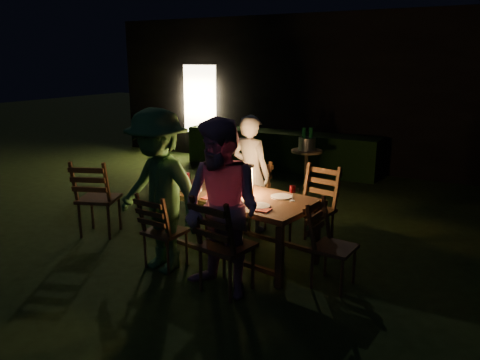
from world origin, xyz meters
The scene contains 29 objects.
garden_envelope centered at (-0.01, 6.15, 1.58)m, with size 40.00×40.00×3.20m.
dining_table centered at (0.94, -0.70, 0.69)m, with size 1.96×1.22×0.76m.
chair_near_left centered at (0.37, -1.38, 0.28)m, with size 0.44×0.47×0.92m.
chair_near_right centered at (1.25, -1.54, 0.32)m, with size 0.55×0.58×1.06m.
chair_far_left centered at (0.63, 0.14, 0.30)m, with size 0.54×0.56×0.99m.
chair_far_right centered at (1.62, -0.04, 0.32)m, with size 0.55×0.58×1.05m.
chair_end centered at (2.15, -0.92, 0.28)m, with size 0.48×0.45×0.93m.
chair_spare centered at (-1.03, -0.98, 0.33)m, with size 0.64×0.66×1.08m.
person_house_side centered at (0.64, 0.19, 0.79)m, with size 0.58×0.38×1.58m, color silver.
person_opp_right centered at (1.24, -1.59, 0.88)m, with size 0.86×0.67×1.77m, color #CB8BB0.
person_opp_left centered at (0.35, -1.43, 0.90)m, with size 1.16×0.67×1.80m, color #3A7038.
lantern centered at (1.00, -0.66, 0.92)m, with size 0.16×0.16×0.35m.
plate_far_left centered at (0.44, -0.39, 0.77)m, with size 0.25×0.25×0.01m, color white.
plate_near_left centered at (0.36, -0.82, 0.77)m, with size 0.25×0.25×0.01m, color white.
plate_far_right centered at (1.42, -0.56, 0.77)m, with size 0.25×0.25×0.01m, color white.
plate_near_right centered at (1.35, -1.00, 0.77)m, with size 0.25×0.25×0.01m, color white.
wineglass_a centered at (0.70, -0.37, 0.85)m, with size 0.06×0.06×0.18m, color #59070F, non-canonical shape.
wineglass_b centered at (0.21, -0.69, 0.85)m, with size 0.06×0.06×0.18m, color #59070F, non-canonical shape.
wineglass_c centered at (1.19, -1.03, 0.85)m, with size 0.06×0.06×0.18m, color #59070F, non-canonical shape.
wineglass_d centered at (1.58, -0.63, 0.85)m, with size 0.06×0.06×0.18m, color #59070F, non-canonical shape.
wineglass_e centered at (0.79, -0.98, 0.85)m, with size 0.06×0.06×0.18m, color silver, non-canonical shape.
bottle_table centered at (0.70, -0.66, 0.90)m, with size 0.07×0.07×0.28m, color #0F471E.
napkin_left centered at (0.74, -0.99, 0.77)m, with size 0.18×0.14×0.01m, color red.
napkin_right centered at (1.43, -1.09, 0.77)m, with size 0.18×0.14×0.01m, color red.
phone centered at (0.28, -0.89, 0.76)m, with size 0.14×0.07×0.01m, color black.
side_table centered at (0.61, 2.40, 0.65)m, with size 0.55×0.55×0.74m.
ice_bucket centered at (0.61, 2.40, 0.85)m, with size 0.30×0.30×0.22m, color #A5A8AD.
bottle_bucket_a centered at (0.56, 2.36, 0.90)m, with size 0.07×0.07×0.32m, color #0F471E.
bottle_bucket_b centered at (0.66, 2.44, 0.90)m, with size 0.07×0.07×0.32m, color #0F471E.
Camera 1 is at (3.45, -5.27, 2.29)m, focal length 35.00 mm.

